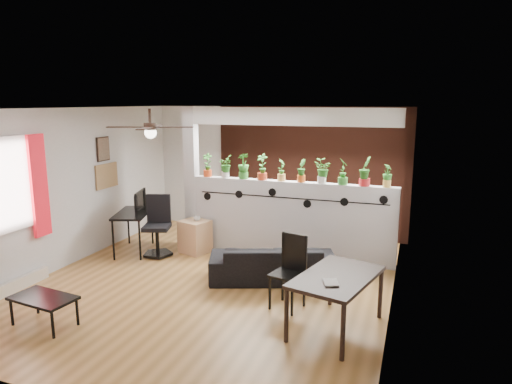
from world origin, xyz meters
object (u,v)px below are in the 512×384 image
Objects in this scene: potted_plant_6 at (322,170)px; cube_shelf at (195,236)px; sofa at (272,263)px; potted_plant_0 at (207,164)px; potted_plant_2 at (243,165)px; potted_plant_8 at (365,170)px; cup at (197,218)px; office_chair at (158,230)px; ceiling_fan at (150,129)px; computer_desk at (133,216)px; folding_chair at (291,265)px; coffee_table at (43,300)px; potted_plant_9 at (387,175)px; potted_plant_7 at (343,171)px; dining_table at (337,281)px; potted_plant_5 at (301,170)px; potted_plant_3 at (262,166)px; potted_plant_4 at (282,169)px; potted_plant_1 at (225,166)px.

potted_plant_6 is 0.70× the size of cube_shelf.
potted_plant_0 is at bearing -54.80° from sofa.
potted_plant_2 is (0.70, 0.00, 0.01)m from potted_plant_0.
cup is at bearing -173.26° from potted_plant_8.
sofa is (1.60, -1.11, -1.31)m from potted_plant_0.
ceiling_fan is at bearing -59.71° from office_chair.
ceiling_fan is 1.04× the size of computer_desk.
folding_chair reaches higher than coffee_table.
potted_plant_9 is (0.35, 0.00, -0.06)m from potted_plant_8.
potted_plant_7 is at bearing 36.00° from ceiling_fan.
office_chair is 3.83m from dining_table.
sofa is 3.08× the size of cube_shelf.
computer_desk is at bearing -168.31° from potted_plant_6.
computer_desk is at bearing 136.07° from ceiling_fan.
potted_plant_6 reaches higher than potted_plant_5.
folding_chair is (2.22, -1.56, 0.28)m from cube_shelf.
potted_plant_0 is at bearing 180.00° from potted_plant_8.
ceiling_fan is 2.49m from cube_shelf.
folding_chair is at bearing -42.09° from potted_plant_0.
potted_plant_3 is at bearing -83.78° from sofa.
potted_plant_4 is 1.05m from potted_plant_7.
ceiling_fan is at bearing -111.86° from potted_plant_2.
ceiling_fan is at bearing -147.53° from potted_plant_8.
potted_plant_4 is at bearing -180.00° from potted_plant_7.
potted_plant_3 is 2.51m from computer_desk.
potted_plant_2 is (0.72, 1.80, -0.72)m from ceiling_fan.
potted_plant_0 is 1.07× the size of potted_plant_1.
potted_plant_3 is 3.08m from dining_table.
potted_plant_0 is at bearing 80.44° from coffee_table.
coffee_table is at bearing -162.01° from dining_table.
coffee_table is at bearing -119.93° from potted_plant_4.
dining_table is 0.82m from folding_chair.
potted_plant_1 is at bearing 74.87° from coffee_table.
potted_plant_5 reaches higher than potted_plant_9.
potted_plant_1 is at bearing 180.00° from potted_plant_4.
ceiling_fan is at bearing -144.00° from potted_plant_7.
ceiling_fan is at bearing -88.18° from cup.
potted_plant_0 is 3.01m from folding_chair.
potted_plant_6 reaches higher than cube_shelf.
potted_plant_4 is 0.89× the size of potted_plant_7.
potted_plant_6 reaches higher than potted_plant_9.
ceiling_fan is 2.70m from sofa.
cup is at bearing 144.82° from dining_table.
cube_shelf is 5.04× the size of cup.
ceiling_fan reaches higher than cube_shelf.
cup is at bearing 16.97° from computer_desk.
potted_plant_8 is 0.26× the size of sofa.
sofa is at bearing -137.43° from potted_plant_8.
potted_plant_8 is (2.83, 1.80, -0.71)m from ceiling_fan.
potted_plant_8 reaches higher than sofa.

